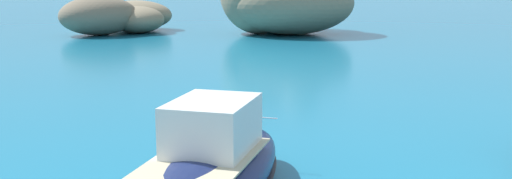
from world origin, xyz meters
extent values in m
ellipsoid|color=#84755B|center=(9.91, 72.54, 3.27)|extent=(12.01, 11.56, 6.55)
ellipsoid|color=#84755B|center=(10.84, 66.87, 3.92)|extent=(16.43, 14.20, 7.85)
ellipsoid|color=#9E8966|center=(11.61, 67.96, 2.40)|extent=(14.62, 15.30, 4.79)
ellipsoid|color=#84755B|center=(-8.59, 71.11, 1.72)|extent=(7.65, 8.82, 3.43)
ellipsoid|color=#756651|center=(-13.08, 68.71, 2.40)|extent=(12.69, 12.20, 4.81)
ellipsoid|color=#84755B|center=(-9.25, 75.65, 2.03)|extent=(12.15, 10.82, 4.05)
ellipsoid|color=#84755B|center=(-12.94, 70.87, 2.48)|extent=(3.97, 4.78, 4.96)
cube|color=#C6B793|center=(-1.63, 11.33, 1.71)|extent=(4.81, 6.59, 0.06)
cube|color=silver|center=(-1.13, 12.59, 2.51)|extent=(3.26, 3.68, 1.52)
cube|color=#2D4756|center=(-0.55, 14.03, 2.66)|extent=(2.10, 1.10, 0.81)
cylinder|color=silver|center=(0.26, 16.03, 1.89)|extent=(2.14, 0.89, 0.04)
camera|label=1|loc=(-1.69, -4.09, 6.81)|focal=39.97mm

